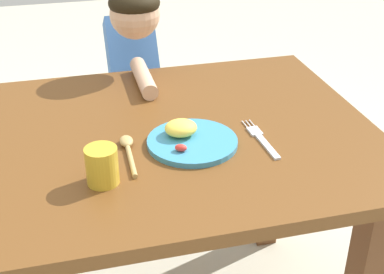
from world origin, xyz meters
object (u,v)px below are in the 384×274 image
Objects in this scene: fork at (261,139)px; person at (135,103)px; drinking_cup at (102,166)px; plate at (189,139)px; spoon at (128,149)px.

fork is 0.70m from person.
drinking_cup is at bearing 76.22° from person.
plate is at bearing 27.72° from drinking_cup.
person is (-0.23, 0.64, -0.17)m from fork.
spoon is at bearing -179.73° from plate.
person is (0.11, 0.61, -0.18)m from spoon.
fork is (0.18, -0.03, -0.01)m from plate.
person is at bearing -8.63° from spoon.
spoon reaches higher than fork.
plate is at bearing 78.20° from fork.
drinking_cup reaches higher than plate.
spoon is at bearing 58.35° from drinking_cup.
plate is 0.15m from spoon.
plate reaches higher than fork.
person reaches higher than fork.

